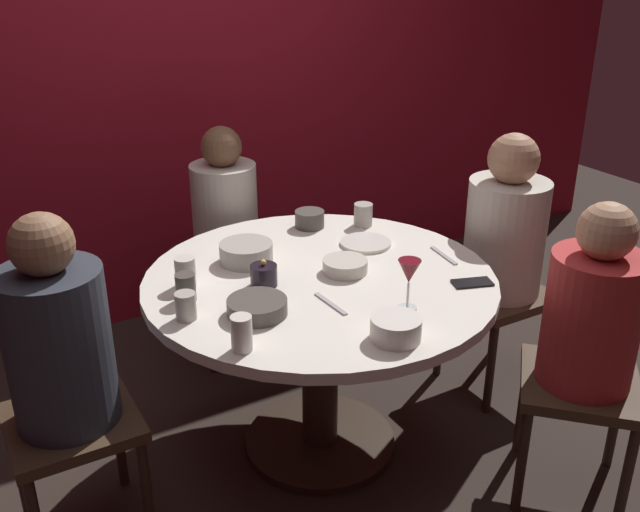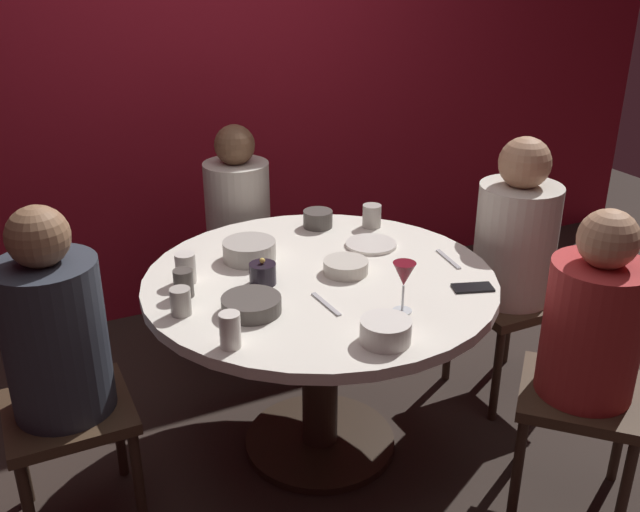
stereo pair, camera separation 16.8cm
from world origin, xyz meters
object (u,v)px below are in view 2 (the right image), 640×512
object	(u,v)px
wine_glass	(404,276)
cup_by_right_diner	(372,216)
cell_phone	(473,288)
seated_diner_left	(56,340)
dinner_plate	(371,244)
bowl_sauce_side	(249,250)
bowl_rice_portion	(346,267)
cup_center_front	(186,268)
seated_diner_front_right	(592,332)
candle_holder	(263,274)
bowl_small_white	(386,331)
bowl_salad_center	(318,219)
cup_near_candle	(184,283)
seated_diner_back	(238,214)
dining_table	(320,316)
cup_by_left_diner	(230,330)
cup_far_edge	(181,301)
bowl_serving_large	(251,305)
seated_diner_right	(515,242)

from	to	relation	value
wine_glass	cup_by_right_diner	bearing A→B (deg)	67.97
cell_phone	seated_diner_left	bearing A→B (deg)	-84.80
seated_diner_left	dinner_plate	world-z (taller)	seated_diner_left
bowl_sauce_side	bowl_rice_portion	xyz separation A→B (m)	(0.27, -0.27, -0.01)
wine_glass	cup_center_front	distance (m)	0.78
cup_center_front	seated_diner_front_right	bearing A→B (deg)	-36.67
wine_glass	candle_holder	bearing A→B (deg)	130.12
wine_glass	bowl_small_white	world-z (taller)	wine_glass
bowl_salad_center	cup_near_candle	bearing A→B (deg)	-151.01
seated_diner_back	bowl_sauce_side	xyz separation A→B (m)	(-0.18, -0.63, 0.10)
dining_table	cup_by_right_diner	distance (m)	0.58
dining_table	bowl_rice_portion	bearing A→B (deg)	-8.75
cell_phone	cup_center_front	distance (m)	1.01
bowl_rice_portion	cup_near_candle	distance (m)	0.59
dining_table	seated_diner_left	xyz separation A→B (m)	(-0.92, 0.00, 0.13)
seated_diner_left	cup_by_left_diner	bearing A→B (deg)	-34.89
seated_diner_left	wine_glass	distance (m)	1.12
seated_diner_back	cup_by_left_diner	xyz separation A→B (m)	(-0.45, -1.21, 0.11)
cup_by_left_diner	cup_near_candle	bearing A→B (deg)	94.77
bowl_salad_center	cup_center_front	size ratio (longest dim) A/B	1.14
wine_glass	bowl_sauce_side	bearing A→B (deg)	116.24
seated_diner_front_right	bowl_small_white	size ratio (longest dim) A/B	7.11
cup_far_edge	dinner_plate	bearing A→B (deg)	14.95
dinner_plate	bowl_serving_large	size ratio (longest dim) A/B	1.04
cell_phone	seated_diner_right	bearing A→B (deg)	143.56
bowl_rice_portion	cup_near_candle	size ratio (longest dim) A/B	1.70
cup_center_front	seated_diner_left	bearing A→B (deg)	-160.82
dining_table	cup_near_candle	xyz separation A→B (m)	(-0.49, 0.06, 0.21)
bowl_salad_center	bowl_rice_portion	size ratio (longest dim) A/B	0.75
wine_glass	cell_phone	world-z (taller)	wine_glass
bowl_rice_portion	cup_by_right_diner	world-z (taller)	cup_by_right_diner
dining_table	bowl_small_white	size ratio (longest dim) A/B	8.13
seated_diner_front_right	cup_far_edge	bearing A→B (deg)	18.18
seated_diner_right	cup_near_candle	size ratio (longest dim) A/B	12.02
seated_diner_back	cup_by_left_diner	bearing A→B (deg)	-20.64
seated_diner_front_right	seated_diner_left	bearing A→B (deg)	22.25
seated_diner_front_right	wine_glass	size ratio (longest dim) A/B	6.37
bowl_sauce_side	cup_by_left_diner	world-z (taller)	cup_by_left_diner
seated_diner_left	seated_diner_back	world-z (taller)	seated_diner_left
bowl_sauce_side	wine_glass	bearing A→B (deg)	-63.76
cup_near_candle	dinner_plate	bearing A→B (deg)	7.38
seated_diner_front_right	cup_far_edge	distance (m)	1.34
dining_table	bowl_rice_portion	world-z (taller)	bowl_rice_portion
seated_diner_right	seated_diner_front_right	bearing A→B (deg)	70.44
bowl_small_white	cup_center_front	bearing A→B (deg)	122.65
wine_glass	cup_far_edge	world-z (taller)	wine_glass
seated_diner_back	cup_near_candle	world-z (taller)	seated_diner_back
seated_diner_front_right	cup_center_front	distance (m)	1.39
cup_by_left_diner	cup_by_right_diner	size ratio (longest dim) A/B	1.16
cell_phone	bowl_rice_portion	distance (m)	0.46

